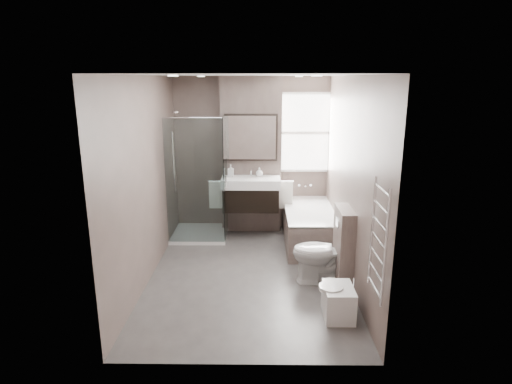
{
  "coord_description": "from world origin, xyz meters",
  "views": [
    {
      "loc": [
        0.16,
        -5.31,
        2.57
      ],
      "look_at": [
        0.1,
        0.15,
        1.11
      ],
      "focal_mm": 30.0,
      "sensor_mm": 36.0,
      "label": 1
    }
  ],
  "objects_px": {
    "vanity": "(251,193)",
    "toilet": "(324,253)",
    "bidet": "(338,301)",
    "bathtub": "(309,225)"
  },
  "relations": [
    {
      "from": "vanity",
      "to": "bidet",
      "type": "xyz_separation_m",
      "value": [
        1.01,
        -2.48,
        -0.55
      ]
    },
    {
      "from": "vanity",
      "to": "toilet",
      "type": "distance_m",
      "value": 1.94
    },
    {
      "from": "toilet",
      "to": "bathtub",
      "type": "bearing_deg",
      "value": -173.03
    },
    {
      "from": "bathtub",
      "to": "bidet",
      "type": "xyz_separation_m",
      "value": [
        0.09,
        -2.16,
        -0.13
      ]
    },
    {
      "from": "toilet",
      "to": "bidet",
      "type": "relative_size",
      "value": 1.73
    },
    {
      "from": "vanity",
      "to": "bidet",
      "type": "bearing_deg",
      "value": -67.77
    },
    {
      "from": "vanity",
      "to": "bathtub",
      "type": "height_order",
      "value": "vanity"
    },
    {
      "from": "vanity",
      "to": "bidet",
      "type": "relative_size",
      "value": 2.04
    },
    {
      "from": "toilet",
      "to": "bidet",
      "type": "height_order",
      "value": "toilet"
    },
    {
      "from": "bathtub",
      "to": "bidet",
      "type": "bearing_deg",
      "value": -87.61
    }
  ]
}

